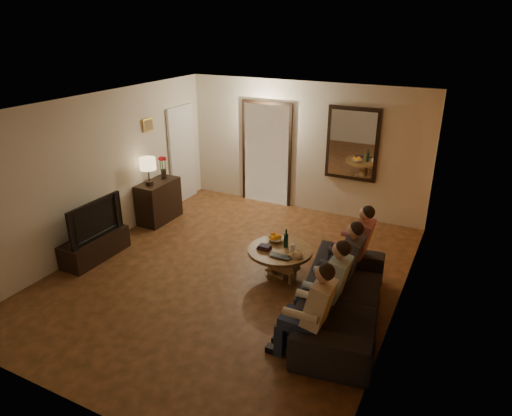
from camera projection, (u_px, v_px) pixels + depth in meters
The scene contains 33 objects.
floor at pixel (230, 273), 7.15m from camera, with size 5.00×6.00×0.01m, color #402A11.
ceiling at pixel (226, 106), 6.15m from camera, with size 5.00×6.00×0.01m, color white.
back_wall at pixel (303, 148), 9.12m from camera, with size 5.00×0.02×2.60m, color beige.
front_wall at pixel (65, 301), 4.18m from camera, with size 5.00×0.02×2.60m, color beige.
left_wall at pixel (100, 172), 7.69m from camera, with size 0.02×6.00×2.60m, color beige.
right_wall at pixel (404, 229), 5.61m from camera, with size 0.02×6.00×2.60m, color beige.
orange_accent at pixel (404, 228), 5.62m from camera, with size 0.01×6.00×2.60m, color #CE6623.
kitchen_doorway at pixel (267, 155), 9.53m from camera, with size 1.00×0.06×2.10m, color #FFE0A5.
door_trim at pixel (266, 155), 9.53m from camera, with size 1.12×0.04×2.22m, color black.
fridge_glimpse at pixel (277, 163), 9.49m from camera, with size 0.45×0.03×1.70m, color silver.
mirror_frame at pixel (352, 144), 8.60m from camera, with size 1.00×0.05×1.40m, color black.
mirror_glass at pixel (352, 144), 8.57m from camera, with size 0.86×0.02×1.26m, color white.
white_door at pixel (182, 154), 9.67m from camera, with size 0.06×0.85×2.04m, color white.
framed_art at pixel (148, 125), 8.53m from camera, with size 0.03×0.28×0.24m, color #B28C33.
art_canvas at pixel (149, 125), 8.53m from camera, with size 0.01×0.22×0.18m, color brown.
dresser at pixel (159, 201), 8.88m from camera, with size 0.45×0.90×0.80m, color black.
table_lamp at pixel (148, 171), 8.44m from camera, with size 0.30×0.30×0.54m, color beige, non-canonical shape.
flower_vase at pixel (163, 168), 8.82m from camera, with size 0.14×0.14×0.44m, color #B61319, non-canonical shape.
tv_stand at pixel (95, 247), 7.54m from camera, with size 0.45×1.18×0.39m, color black.
tv at pixel (91, 218), 7.34m from camera, with size 0.14×1.10×0.63m, color black.
sofa at pixel (343, 297), 5.91m from camera, with size 0.92×2.36×0.69m, color black.
person_a at pixel (313, 317), 5.11m from camera, with size 0.60×0.40×1.20m, color tan, non-canonical shape.
person_b at pixel (330, 290), 5.61m from camera, with size 0.60×0.40×1.20m, color tan, non-canonical shape.
person_c at pixel (344, 268), 6.10m from camera, with size 0.60×0.40×1.20m, color tan, non-canonical shape.
person_d at pixel (356, 249), 6.60m from camera, with size 0.60×0.40×1.20m, color tan, non-canonical shape.
dog at pixel (284, 263), 6.89m from camera, with size 0.56×0.24×0.56m, color olive, non-canonical shape.
coffee_table at pixel (280, 262), 7.01m from camera, with size 0.99×0.99×0.45m, color brown.
bowl at pixel (275, 239), 7.17m from camera, with size 0.26×0.26×0.06m, color white.
oranges at pixel (275, 235), 7.15m from camera, with size 0.20×0.20×0.08m, color orange, non-canonical shape.
wine_bottle at pixel (286, 238), 6.93m from camera, with size 0.07×0.07×0.31m, color black, non-canonical shape.
wine_glass at pixel (292, 247), 6.88m from camera, with size 0.06×0.06×0.10m, color silver.
book_stack at pixel (264, 247), 6.92m from camera, with size 0.20×0.15×0.07m, color black, non-canonical shape.
laptop at pixel (279, 258), 6.65m from camera, with size 0.33×0.21×0.03m, color black.
Camera 1 is at (3.15, -5.36, 3.70)m, focal length 32.00 mm.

